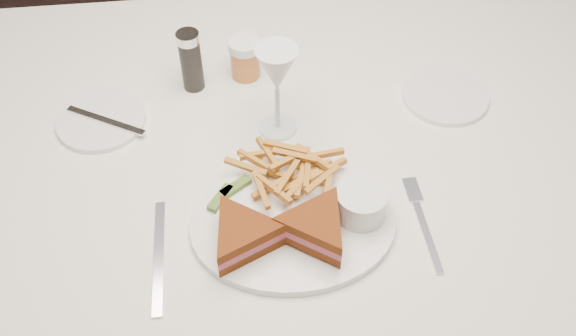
# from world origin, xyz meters

# --- Properties ---
(ground) EXTENTS (5.00, 5.00, 0.00)m
(ground) POSITION_xyz_m (0.00, 0.00, 0.00)
(ground) COLOR black
(ground) RESTS_ON ground
(table) EXTENTS (1.59, 1.09, 0.75)m
(table) POSITION_xyz_m (0.05, -0.31, 0.38)
(table) COLOR white
(table) RESTS_ON ground
(chair_far) EXTENTS (0.69, 0.65, 0.65)m
(chair_far) POSITION_xyz_m (0.11, 0.59, 0.33)
(chair_far) COLOR #46342B
(chair_far) RESTS_ON ground
(table_setting) EXTENTS (0.79, 0.62, 0.18)m
(table_setting) POSITION_xyz_m (0.04, -0.35, 0.79)
(table_setting) COLOR white
(table_setting) RESTS_ON table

